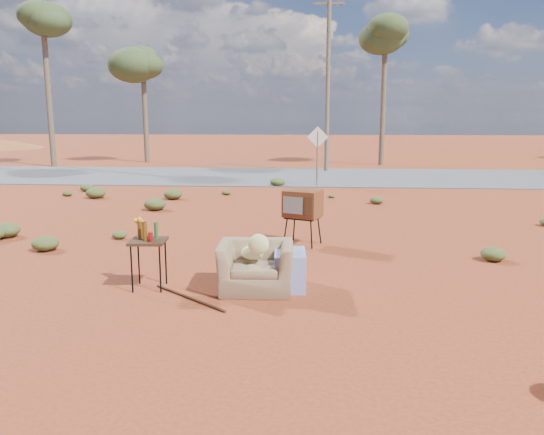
{
  "coord_description": "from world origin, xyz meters",
  "views": [
    {
      "loc": [
        1.22,
        -7.58,
        2.51
      ],
      "look_at": [
        0.58,
        1.43,
        0.8
      ],
      "focal_mm": 35.0,
      "sensor_mm": 36.0,
      "label": 1
    }
  ],
  "objects": [
    {
      "name": "rusty_bar",
      "position": [
        -0.44,
        -0.58,
        0.02
      ],
      "size": [
        1.21,
        1.03,
        0.04
      ],
      "primitive_type": "cylinder",
      "rotation": [
        0.0,
        1.57,
        -0.7
      ],
      "color": "#492613",
      "rests_on": "ground"
    },
    {
      "name": "eucalyptus_left",
      "position": [
        -12.0,
        19.0,
        6.92
      ],
      "size": [
        3.2,
        3.2,
        8.1
      ],
      "color": "brown",
      "rests_on": "ground"
    },
    {
      "name": "armchair",
      "position": [
        0.55,
        -0.07,
        0.44
      ],
      "size": [
        1.3,
        0.87,
        0.95
      ],
      "rotation": [
        0.0,
        0.0,
        0.05
      ],
      "color": "brown",
      "rests_on": "ground"
    },
    {
      "name": "tv_unit",
      "position": [
        1.09,
        2.78,
        0.81
      ],
      "size": [
        0.83,
        0.76,
        1.09
      ],
      "rotation": [
        0.0,
        0.0,
        -0.39
      ],
      "color": "black",
      "rests_on": "ground"
    },
    {
      "name": "side_table",
      "position": [
        -1.17,
        -0.11,
        0.76
      ],
      "size": [
        0.55,
        0.55,
        1.04
      ],
      "rotation": [
        0.0,
        0.0,
        0.07
      ],
      "color": "#342313",
      "rests_on": "ground"
    },
    {
      "name": "utility_pole_center",
      "position": [
        2.0,
        17.5,
        4.15
      ],
      "size": [
        1.4,
        0.2,
        8.0
      ],
      "color": "brown",
      "rests_on": "ground"
    },
    {
      "name": "eucalyptus_center",
      "position": [
        5.0,
        21.0,
        6.43
      ],
      "size": [
        3.2,
        3.2,
        7.6
      ],
      "color": "brown",
      "rests_on": "ground"
    },
    {
      "name": "scrub_patch",
      "position": [
        -0.82,
        4.41,
        0.14
      ],
      "size": [
        17.49,
        8.07,
        0.33
      ],
      "color": "#485726",
      "rests_on": "ground"
    },
    {
      "name": "eucalyptus_near_left",
      "position": [
        -8.0,
        22.0,
        5.45
      ],
      "size": [
        3.2,
        3.2,
        6.6
      ],
      "color": "brown",
      "rests_on": "ground"
    },
    {
      "name": "road_sign",
      "position": [
        1.5,
        12.0,
        1.5
      ],
      "size": [
        0.78,
        0.06,
        2.19
      ],
      "color": "brown",
      "rests_on": "ground"
    },
    {
      "name": "highway",
      "position": [
        0.0,
        15.0,
        0.02
      ],
      "size": [
        140.0,
        7.0,
        0.04
      ],
      "primitive_type": "cube",
      "color": "#565659",
      "rests_on": "ground"
    },
    {
      "name": "ground",
      "position": [
        0.0,
        0.0,
        0.0
      ],
      "size": [
        140.0,
        140.0,
        0.0
      ],
      "primitive_type": "plane",
      "color": "brown",
      "rests_on": "ground"
    }
  ]
}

